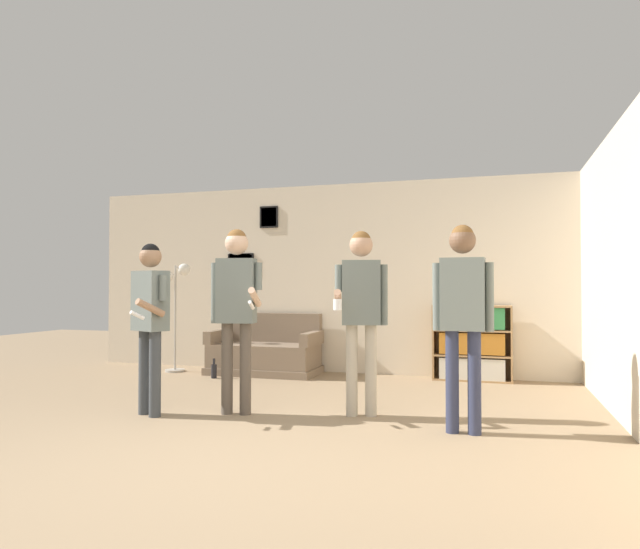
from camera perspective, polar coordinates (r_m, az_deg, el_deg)
The scene contains 11 objects.
ground_plane at distance 4.16m, azimuth -11.04°, elevation -18.26°, with size 20.00×20.00×0.00m, color #937A5B.
wall_back at distance 8.14m, azimuth 3.61°, elevation -0.32°, with size 8.28×0.08×2.70m.
wall_right at distance 5.81m, azimuth 27.89°, elevation 0.19°, with size 0.06×6.78×2.70m.
couch at distance 8.16m, azimuth -5.48°, elevation -7.83°, with size 1.53×0.80×0.84m.
bookshelf at distance 7.74m, azimuth 14.95°, elevation -6.64°, with size 1.00×0.30×0.98m.
floor_lamp at distance 8.50m, azimuth -14.26°, elevation -1.83°, with size 0.45×0.28×1.56m.
person_player_foreground_left at distance 5.67m, azimuth -16.65°, elevation -3.42°, with size 0.46×0.57×1.63m.
person_player_foreground_center at distance 5.54m, azimuth -8.36°, elevation -2.42°, with size 0.54×0.45×1.78m.
person_watcher_holding_cup at distance 5.42m, azimuth 4.13°, elevation -2.65°, with size 0.49×0.50×1.75m.
person_spectator_near_bookshelf at distance 4.91m, azimuth 14.09°, elevation -2.87°, with size 0.50×0.22×1.74m.
bottle_on_floor at distance 7.85m, azimuth -10.56°, elevation -9.41°, with size 0.08×0.08×0.26m.
Camera 1 is at (1.86, -3.52, 1.22)m, focal length 32.00 mm.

